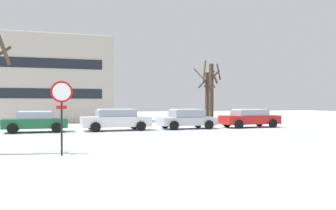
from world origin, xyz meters
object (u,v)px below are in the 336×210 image
Objects in this scene: parked_car_white at (116,119)px; parked_car_green at (35,121)px; parked_car_red at (250,118)px; stop_sign at (62,103)px; parked_car_silver at (187,119)px.

parked_car_green is at bearing 178.47° from parked_car_white.
parked_car_white is 10.17m from parked_car_red.
parked_car_red is (10.17, -0.08, -0.03)m from parked_car_white.
parked_car_red is (13.79, 10.47, -1.13)m from stop_sign.
stop_sign is at bearing -129.57° from parked_car_silver.
stop_sign reaches higher than parked_car_red.
parked_car_white is at bearing -1.53° from parked_car_green.
parked_car_green is 15.25m from parked_car_red.
parked_car_silver reaches higher than parked_car_green.
parked_car_green is at bearing 179.18° from parked_car_silver.
stop_sign is 11.20m from parked_car_white.
parked_car_red is (5.08, -0.07, -0.00)m from parked_car_silver.
parked_car_green is at bearing 179.20° from parked_car_red.
parked_car_white reaches higher than parked_car_green.
parked_car_white is at bearing 179.89° from parked_car_silver.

